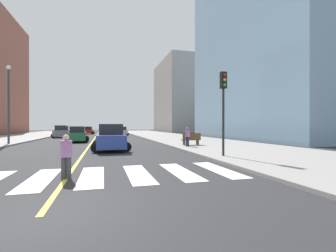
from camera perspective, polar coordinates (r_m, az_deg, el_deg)
ground_plane at (r=6.11m, az=-28.67°, el=-18.75°), size 220.00×220.00×0.00m
sidewalk_kerb_east at (r=27.90m, az=7.67°, el=-3.79°), size 10.00×120.00×0.15m
crosswalk_paint at (r=9.92m, az=-23.21°, el=-11.35°), size 13.50×4.00×0.01m
lane_divider_paint at (r=45.69m, az=-16.97°, el=-2.36°), size 0.16×80.00×0.01m
parking_garage_concrete at (r=79.55m, az=4.77°, el=6.93°), size 18.00×24.00×22.82m
car_yellow_nearest at (r=53.69m, az=-14.90°, el=-1.05°), size 2.72×4.28×1.89m
car_green_second at (r=30.20m, az=-20.97°, el=-1.97°), size 2.74×4.28×1.88m
car_gray_third at (r=42.46m, az=-24.21°, el=-1.30°), size 2.85×4.50×1.99m
car_black_fourth at (r=63.31m, az=-21.32°, el=-0.95°), size 2.40×3.84×1.71m
car_red_fifth at (r=57.17m, az=-18.56°, el=-1.05°), size 2.54×3.97×1.74m
car_blue_sixth at (r=19.30m, az=-13.64°, el=-2.85°), size 2.92×4.68×2.09m
car_silver_seventh at (r=49.04m, az=-10.91°, el=-1.24°), size 2.50×3.93×1.73m
traffic_light_near_corner at (r=14.73m, az=13.23°, el=6.81°), size 0.36×0.41×5.06m
park_bench at (r=22.31m, az=5.60°, el=-3.19°), size 1.81×0.58×1.12m
pedestrian_crossing at (r=9.55m, az=-23.35°, el=-6.32°), size 0.41×0.41×1.65m
pedestrian_waiting_east at (r=20.73m, az=4.72°, el=-2.40°), size 0.41×0.41×1.66m
street_lamp at (r=28.85m, az=-34.06°, el=5.65°), size 0.44×0.44×7.88m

